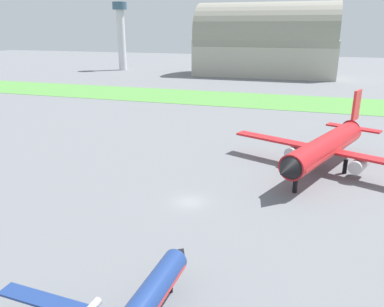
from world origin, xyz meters
The scene contains 5 objects.
ground_plane centered at (0.00, 0.00, 0.00)m, with size 600.00×600.00×0.00m, color slate.
grass_taxiway_strip centered at (0.00, 81.88, 0.04)m, with size 360.00×28.00×0.08m, color #549342.
airplane_midfield_jet centered at (18.55, 18.68, 4.45)m, with size 33.24×33.02×12.34m.
hangar_distant centered at (-8.80, 152.48, 16.43)m, with size 69.26×29.58×35.41m.
control_tower centered at (-90.46, 155.50, 21.74)m, with size 8.00×8.00×36.90m.
Camera 1 is at (15.02, -46.73, 23.78)m, focal length 35.38 mm.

